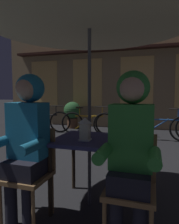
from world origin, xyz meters
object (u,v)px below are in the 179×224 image
object	(u,v)px
cafe_table	(89,147)
person_left_hooded	(27,133)
person_right_hooded	(131,140)
patio_umbrella	(89,9)
bicycle_second	(89,123)
potted_plant	(72,112)
chair_right	(131,181)
bicycle_nearest	(44,121)
bicycle_third	(122,124)
chair_left	(31,168)
bicycle_fourth	(161,127)
lantern	(85,129)

from	to	relation	value
cafe_table	person_left_hooded	distance (m)	0.67
person_left_hooded	person_right_hooded	xyz separation A→B (m)	(0.96, 0.00, 0.00)
patio_umbrella	bicycle_second	bearing A→B (deg)	107.61
person_right_hooded	potted_plant	world-z (taller)	person_right_hooded
person_right_hooded	chair_right	bearing A→B (deg)	90.00
bicycle_nearest	bicycle_third	xyz separation A→B (m)	(2.42, 0.17, 0.00)
patio_umbrella	person_right_hooded	size ratio (longest dim) A/B	1.65
chair_left	person_left_hooded	distance (m)	0.36
patio_umbrella	chair_left	world-z (taller)	patio_umbrella
person_left_hooded	bicycle_nearest	size ratio (longest dim) A/B	0.85
bicycle_second	potted_plant	distance (m)	1.30
cafe_table	bicycle_third	bearing A→B (deg)	92.90
bicycle_nearest	bicycle_third	distance (m)	2.42
chair_left	bicycle_fourth	size ratio (longest dim) A/B	0.52
bicycle_nearest	bicycle_third	world-z (taller)	same
cafe_table	person_right_hooded	distance (m)	0.67
cafe_table	bicycle_nearest	world-z (taller)	bicycle_nearest
bicycle_third	patio_umbrella	bearing A→B (deg)	-87.10
bicycle_nearest	chair_left	bearing A→B (deg)	-61.54
chair_right	bicycle_third	bearing A→B (deg)	99.29
person_right_hooded	bicycle_nearest	world-z (taller)	person_right_hooded
lantern	person_right_hooded	bearing A→B (deg)	-32.32
bicycle_fourth	person_left_hooded	bearing A→B (deg)	-108.95
patio_umbrella	person_right_hooded	distance (m)	1.37
lantern	cafe_table	bearing A→B (deg)	85.16
patio_umbrella	bicycle_fourth	bearing A→B (deg)	76.16
chair_left	chair_right	xyz separation A→B (m)	(0.96, 0.00, 0.00)
cafe_table	bicycle_fourth	bearing A→B (deg)	76.16
bicycle_nearest	bicycle_second	xyz separation A→B (m)	(1.44, 0.11, 0.00)
bicycle_nearest	lantern	bearing A→B (deg)	-54.71
person_left_hooded	chair_right	bearing A→B (deg)	3.39
bicycle_fourth	potted_plant	size ratio (longest dim) A/B	1.83
chair_left	person_left_hooded	xyz separation A→B (m)	(-0.00, -0.06, 0.36)
cafe_table	bicycle_fourth	distance (m)	3.56
cafe_table	bicycle_second	xyz separation A→B (m)	(-1.16, 3.66, -0.29)
bicycle_nearest	bicycle_fourth	xyz separation A→B (m)	(3.45, -0.10, 0.00)
cafe_table	potted_plant	size ratio (longest dim) A/B	0.80
person_left_hooded	bicycle_second	distance (m)	4.17
chair_right	lantern	bearing A→B (deg)	152.68
patio_umbrella	bicycle_nearest	bearing A→B (deg)	126.27
cafe_table	chair_left	bearing A→B (deg)	-142.45
person_left_hooded	bicycle_third	xyz separation A→B (m)	(0.29, 4.14, -0.50)
patio_umbrella	bicycle_nearest	distance (m)	4.72
patio_umbrella	lantern	distance (m)	1.20
person_left_hooded	bicycle_second	world-z (taller)	person_left_hooded
chair_right	person_left_hooded	size ratio (longest dim) A/B	0.62
cafe_table	bicycle_second	world-z (taller)	bicycle_second
patio_umbrella	chair_right	distance (m)	1.68
patio_umbrella	bicycle_fourth	distance (m)	3.94
bicycle_nearest	potted_plant	world-z (taller)	potted_plant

